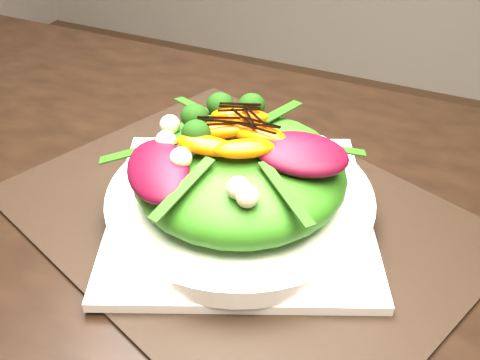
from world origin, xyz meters
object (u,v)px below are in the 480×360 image
at_px(dining_table, 226,308).
at_px(orange_segment, 229,123).
at_px(placemat, 240,216).
at_px(lettuce_mound, 240,173).
at_px(salad_bowl, 240,200).
at_px(plate_base, 240,211).

height_order(dining_table, orange_segment, dining_table).
bearing_deg(placemat, lettuce_mound, -135.00).
xyz_separation_m(dining_table, salad_bowl, (-0.03, 0.10, 0.04)).
bearing_deg(placemat, orange_segment, 137.64).
xyz_separation_m(dining_table, plate_base, (-0.03, 0.10, 0.03)).
height_order(salad_bowl, orange_segment, orange_segment).
bearing_deg(plate_base, lettuce_mound, 0.00).
relative_size(dining_table, orange_segment, 27.90).
distance_m(salad_bowl, lettuce_mound, 0.03).
relative_size(placemat, salad_bowl, 1.70).
height_order(placemat, salad_bowl, salad_bowl).
bearing_deg(lettuce_mound, salad_bowl, 0.00).
bearing_deg(dining_table, salad_bowl, 107.36).
height_order(salad_bowl, lettuce_mound, lettuce_mound).
height_order(lettuce_mound, orange_segment, orange_segment).
distance_m(placemat, lettuce_mound, 0.06).
height_order(plate_base, orange_segment, orange_segment).
xyz_separation_m(plate_base, orange_segment, (-0.02, 0.02, 0.09)).
xyz_separation_m(dining_table, lettuce_mound, (-0.03, 0.10, 0.08)).
height_order(dining_table, plate_base, dining_table).
distance_m(placemat, salad_bowl, 0.02).
bearing_deg(orange_segment, salad_bowl, -42.36).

